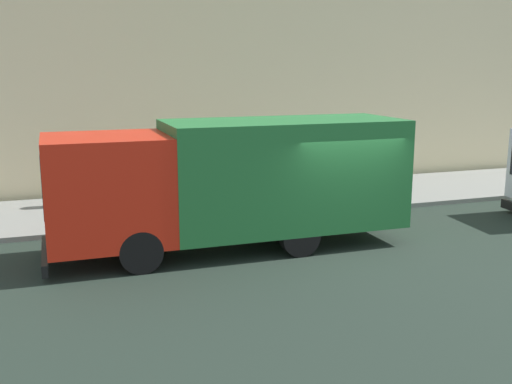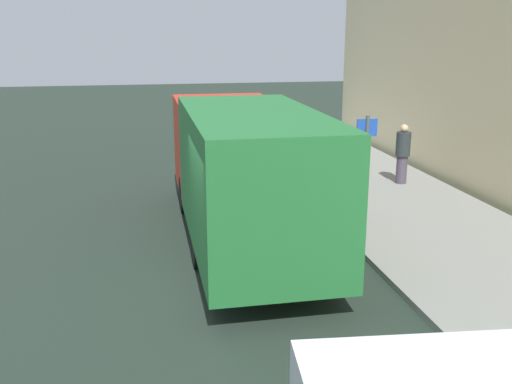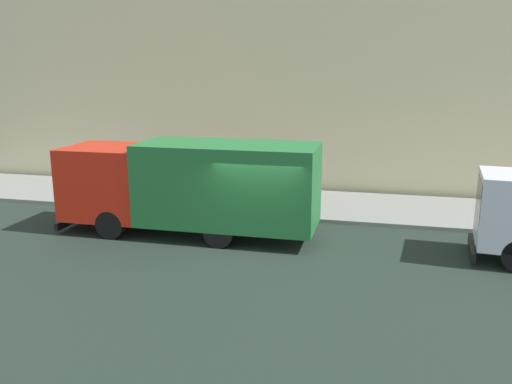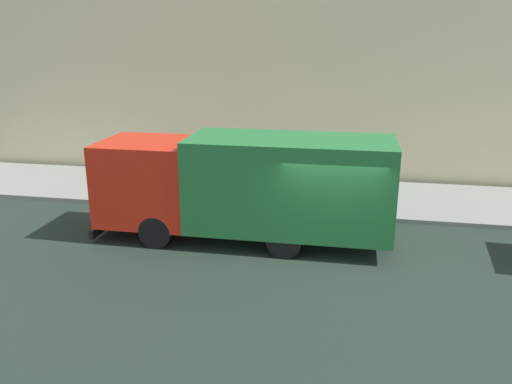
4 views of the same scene
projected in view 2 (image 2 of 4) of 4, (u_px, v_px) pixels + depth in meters
name	position (u px, v px, depth m)	size (l,w,h in m)	color
ground	(215.00, 291.00, 9.83)	(80.00, 80.00, 0.00)	#202D24
sidewalk	(488.00, 265.00, 10.76)	(4.22, 30.00, 0.13)	gray
large_utility_truck	(242.00, 166.00, 11.82)	(2.33, 7.99, 2.88)	red
pedestrian_walking	(403.00, 153.00, 16.09)	(0.56, 0.56, 1.66)	#474050
street_sign_post	(365.00, 164.00, 12.07)	(0.44, 0.08, 2.47)	#4C5156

